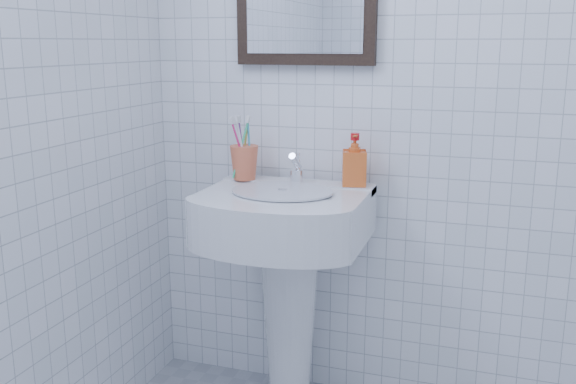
% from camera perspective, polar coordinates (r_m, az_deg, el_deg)
% --- Properties ---
extents(wall_back, '(2.20, 0.02, 2.50)m').
position_cam_1_polar(wall_back, '(2.23, 14.66, 10.99)').
color(wall_back, white).
rests_on(wall_back, ground).
extents(washbasin, '(0.55, 0.40, 0.84)m').
position_cam_1_polar(washbasin, '(2.25, -0.05, -6.43)').
color(washbasin, white).
rests_on(washbasin, ground).
extents(faucet, '(0.05, 0.10, 0.11)m').
position_cam_1_polar(faucet, '(2.25, 0.75, 1.94)').
color(faucet, silver).
rests_on(faucet, washbasin).
extents(toothbrush_cup, '(0.11, 0.11, 0.12)m').
position_cam_1_polar(toothbrush_cup, '(2.31, -3.90, 2.63)').
color(toothbrush_cup, '#E06742').
rests_on(toothbrush_cup, washbasin).
extents(soap_dispenser, '(0.10, 0.10, 0.18)m').
position_cam_1_polar(soap_dispenser, '(2.22, 5.92, 2.88)').
color(soap_dispenser, red).
rests_on(soap_dispenser, washbasin).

